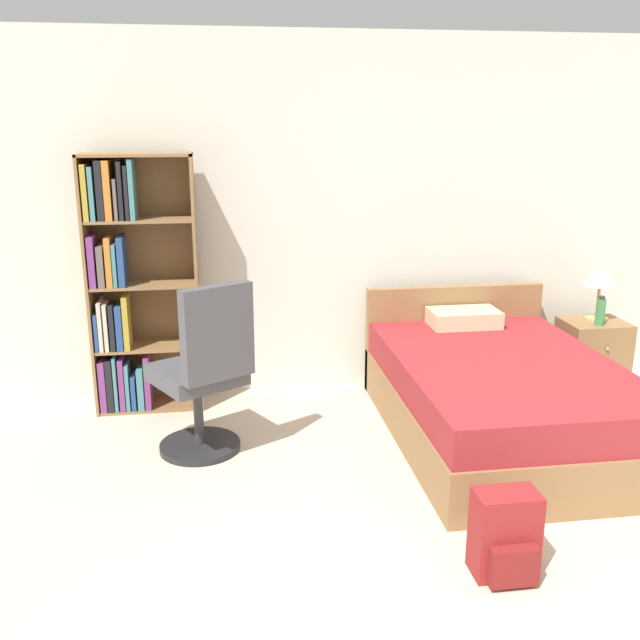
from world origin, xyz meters
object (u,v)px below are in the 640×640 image
(nightstand, at_px, (592,353))
(table_lamp, at_px, (601,278))
(office_chair, at_px, (204,375))
(bed, at_px, (498,394))
(backpack_red, at_px, (506,536))
(water_bottle, at_px, (600,311))
(bookshelf, at_px, (129,288))

(nightstand, relative_size, table_lamp, 1.21)
(table_lamp, bearing_deg, office_chair, -164.85)
(bed, distance_m, backpack_red, 1.53)
(office_chair, xyz_separation_m, nightstand, (2.94, 0.77, -0.26))
(water_bottle, relative_size, backpack_red, 0.55)
(table_lamp, relative_size, water_bottle, 1.93)
(bookshelf, height_order, office_chair, bookshelf)
(table_lamp, bearing_deg, backpack_red, -126.27)
(office_chair, height_order, backpack_red, office_chair)
(table_lamp, bearing_deg, bed, -144.43)
(bookshelf, height_order, backpack_red, bookshelf)
(nightstand, distance_m, water_bottle, 0.38)
(bed, relative_size, backpack_red, 4.98)
(office_chair, relative_size, table_lamp, 2.58)
(bed, xyz_separation_m, nightstand, (1.07, 0.75, -0.02))
(bookshelf, bearing_deg, nightstand, -1.24)
(office_chair, height_order, table_lamp, office_chair)
(office_chair, height_order, nightstand, office_chair)
(office_chair, distance_m, water_bottle, 2.99)
(nightstand, xyz_separation_m, backpack_red, (-1.60, -2.18, -0.07))
(water_bottle, bearing_deg, table_lamp, 70.12)
(bookshelf, xyz_separation_m, backpack_red, (1.84, -2.26, -0.69))
(bed, height_order, water_bottle, bed)
(bed, height_order, table_lamp, table_lamp)
(table_lamp, distance_m, water_bottle, 0.26)
(bed, bearing_deg, water_bottle, 32.03)
(bookshelf, relative_size, bed, 0.89)
(nightstand, distance_m, backpack_red, 2.71)
(office_chair, relative_size, nightstand, 2.14)
(bookshelf, xyz_separation_m, water_bottle, (3.42, -0.17, -0.26))
(office_chair, relative_size, backpack_red, 2.73)
(bed, distance_m, water_bottle, 1.28)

